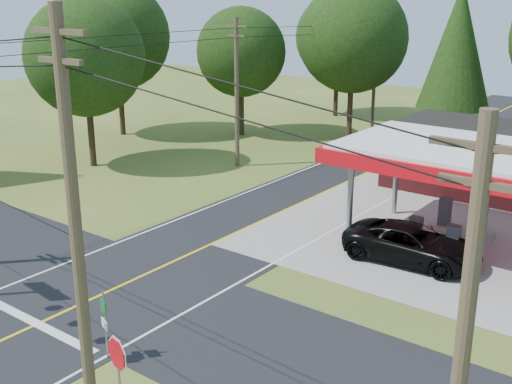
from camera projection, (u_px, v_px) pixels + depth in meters
The scene contains 13 objects.
ground at pixel (114, 289), 26.20m from camera, with size 120.00×120.00×0.00m, color #496022.
main_highway at pixel (113, 289), 26.20m from camera, with size 8.00×120.00×0.02m, color black.
cross_road at pixel (113, 289), 26.19m from camera, with size 70.00×7.00×0.02m, color black.
lane_center_yellow at pixel (113, 289), 26.19m from camera, with size 0.15×110.00×0.00m, color yellow.
gas_canopy at pixel (455, 158), 29.56m from camera, with size 10.60×7.40×4.88m.
utility_pole_near_right at pixel (78, 252), 14.75m from camera, with size 1.80×0.30×11.50m.
utility_pole_far_left at pixel (237, 91), 42.88m from camera, with size 1.80×0.30×10.00m.
utility_pole_right_b at pixel (459, 380), 11.21m from camera, with size 1.80×0.30×10.00m.
utility_pole_north at pixel (375, 74), 55.04m from camera, with size 0.30×0.30×9.50m.
treeline_backdrop at pixel (400, 57), 41.65m from camera, with size 70.27×51.59×13.30m.
suv_car at pixel (412, 244), 28.61m from camera, with size 6.07×6.07×1.69m, color black.
octagonal_stop_sign at pixel (117, 361), 17.16m from camera, with size 0.98×0.28×2.94m.
route_sign_post at pixel (104, 319), 20.89m from camera, with size 0.48×0.21×2.46m.
Camera 1 is at (19.04, -15.36, 11.75)m, focal length 45.00 mm.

